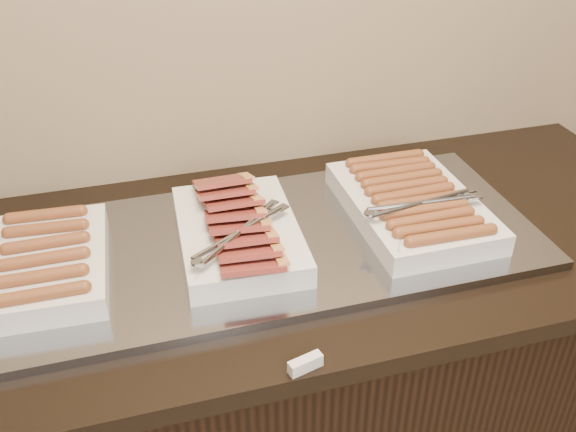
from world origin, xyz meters
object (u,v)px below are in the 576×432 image
object	(u,v)px
counter	(255,394)
dish_center	(238,232)
warming_tray	(257,244)
dish_left	(49,262)
dish_right	(412,204)

from	to	relation	value
counter	dish_center	distance (m)	0.50
warming_tray	dish_center	world-z (taller)	dish_center
dish_left	dish_center	bearing A→B (deg)	1.85
dish_left	dish_center	world-z (taller)	dish_center
counter	dish_left	bearing A→B (deg)	-180.00
warming_tray	dish_left	size ratio (longest dim) A/B	3.57
dish_center	dish_right	distance (m)	0.39
counter	dish_left	xyz separation A→B (m)	(-0.40, -0.00, 0.50)
warming_tray	dish_left	bearing A→B (deg)	-180.00
dish_right	warming_tray	bearing A→B (deg)	179.24
dish_center	dish_right	bearing A→B (deg)	2.92
dish_left	warming_tray	bearing A→B (deg)	2.45
counter	dish_right	xyz separation A→B (m)	(0.37, -0.00, 0.50)
counter	dish_center	size ratio (longest dim) A/B	5.32
counter	dish_right	distance (m)	0.62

